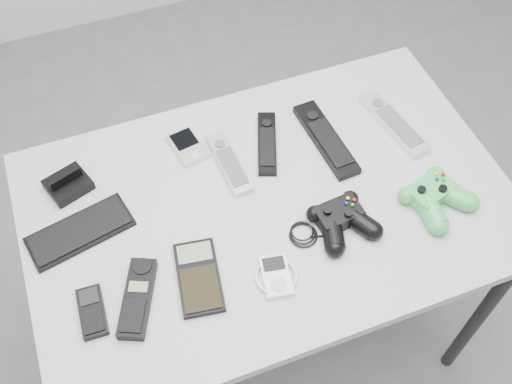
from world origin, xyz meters
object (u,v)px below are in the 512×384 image
object	(u,v)px
remote_black_a	(267,143)
mobile_phone	(92,312)
remote_silver_a	(229,163)
remote_silver_b	(394,123)
pda	(188,146)
mp3_player	(276,276)
cordless_handset	(137,298)
pda_keyboard	(80,231)
remote_black_b	(326,139)
controller_black	(342,219)
desk	(268,217)
calculator	(199,277)
controller_green	(435,196)

from	to	relation	value
remote_black_a	mobile_phone	world-z (taller)	same
remote_silver_a	remote_silver_b	world-z (taller)	remote_silver_b
pda	mp3_player	xyz separation A→B (m)	(0.07, -0.42, 0.00)
remote_silver_b	mobile_phone	world-z (taller)	remote_silver_b
remote_silver_b	cordless_handset	size ratio (longest dim) A/B	1.31
pda_keyboard	mp3_player	size ratio (longest dim) A/B	2.39
pda_keyboard	remote_black_a	bearing A→B (deg)	-1.55
remote_black_b	mp3_player	distance (m)	0.41
pda	mobile_phone	world-z (taller)	mobile_phone
remote_silver_b	controller_black	size ratio (longest dim) A/B	0.95
mobile_phone	controller_black	distance (m)	0.58
desk	pda	world-z (taller)	pda
pda	cordless_handset	distance (m)	0.42
pda	cordless_handset	size ratio (longest dim) A/B	0.61
controller_black	remote_black_b	bearing A→B (deg)	68.22
remote_silver_a	desk	bearing A→B (deg)	-72.16
remote_silver_a	remote_black_a	size ratio (longest dim) A/B	0.99
desk	mp3_player	xyz separation A→B (m)	(-0.06, -0.19, 0.08)
pda	remote_black_b	xyz separation A→B (m)	(0.33, -0.10, 0.00)
mobile_phone	remote_black_b	bearing A→B (deg)	24.01
mobile_phone	mp3_player	bearing A→B (deg)	-6.00
pda	mobile_phone	bearing A→B (deg)	-141.27
pda_keyboard	mobile_phone	world-z (taller)	mobile_phone
remote_silver_a	controller_black	distance (m)	0.31
remote_silver_b	calculator	xyz separation A→B (m)	(-0.60, -0.24, -0.00)
remote_black_a	mp3_player	size ratio (longest dim) A/B	2.01
pda_keyboard	remote_black_a	distance (m)	0.50
remote_silver_b	controller_black	bearing A→B (deg)	-147.75
desk	remote_black_a	bearing A→B (deg)	70.35
desk	remote_black_a	xyz separation A→B (m)	(0.06, 0.16, 0.08)
mobile_phone	calculator	world-z (taller)	mobile_phone
controller_green	desk	bearing A→B (deg)	142.21
remote_black_b	remote_black_a	bearing A→B (deg)	160.47
remote_silver_a	calculator	size ratio (longest dim) A/B	1.11
cordless_handset	mp3_player	distance (m)	0.30
mobile_phone	remote_black_a	bearing A→B (deg)	32.93
remote_black_b	controller_black	size ratio (longest dim) A/B	1.03
remote_silver_a	mobile_phone	world-z (taller)	remote_silver_a
remote_silver_b	cordless_handset	distance (m)	0.78
cordless_handset	calculator	distance (m)	0.14
cordless_handset	mp3_player	bearing A→B (deg)	13.78
desk	remote_silver_a	bearing A→B (deg)	110.88
remote_silver_b	controller_green	xyz separation A→B (m)	(-0.03, -0.25, 0.01)
mobile_phone	mp3_player	world-z (taller)	mobile_phone
mp3_player	remote_black_b	bearing A→B (deg)	60.18
pda_keyboard	remote_black_a	xyz separation A→B (m)	(0.49, 0.09, 0.00)
remote_black_a	controller_green	world-z (taller)	controller_green
mp3_player	controller_black	size ratio (longest dim) A/B	0.40
remote_silver_a	cordless_handset	distance (m)	0.41
remote_silver_b	calculator	size ratio (longest dim) A/B	1.32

